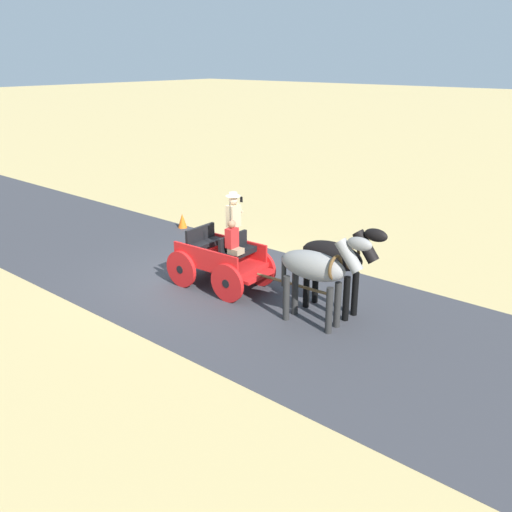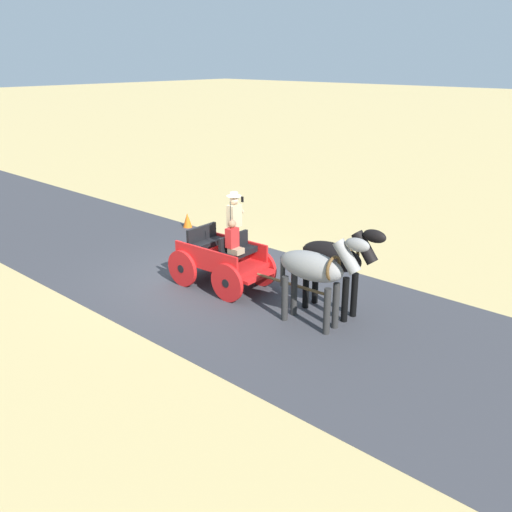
% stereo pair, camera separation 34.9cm
% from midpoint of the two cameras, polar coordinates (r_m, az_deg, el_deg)
% --- Properties ---
extents(ground_plane, '(200.00, 200.00, 0.00)m').
position_cam_midpoint_polar(ground_plane, '(15.16, -6.58, -2.21)').
color(ground_plane, tan).
extents(road_surface, '(6.24, 160.00, 0.01)m').
position_cam_midpoint_polar(road_surface, '(15.16, -6.58, -2.20)').
color(road_surface, '#38383D').
rests_on(road_surface, ground).
extents(horse_drawn_carriage, '(1.54, 4.51, 2.50)m').
position_cam_midpoint_polar(horse_drawn_carriage, '(14.24, -4.09, -0.09)').
color(horse_drawn_carriage, red).
rests_on(horse_drawn_carriage, ground).
extents(horse_near_side, '(0.57, 2.13, 2.21)m').
position_cam_midpoint_polar(horse_near_side, '(12.69, 7.36, -0.26)').
color(horse_near_side, black).
rests_on(horse_near_side, ground).
extents(horse_off_side, '(0.67, 2.14, 2.21)m').
position_cam_midpoint_polar(horse_off_side, '(12.04, 5.42, -1.29)').
color(horse_off_side, gray).
rests_on(horse_off_side, ground).
extents(traffic_cone, '(0.32, 0.32, 0.50)m').
position_cam_midpoint_polar(traffic_cone, '(19.58, -8.01, 3.57)').
color(traffic_cone, orange).
rests_on(traffic_cone, ground).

